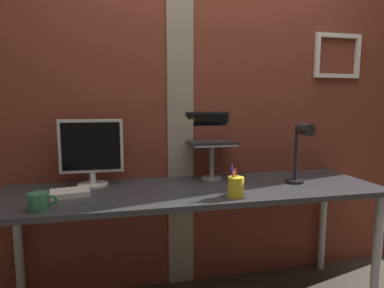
# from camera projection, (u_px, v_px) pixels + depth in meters

# --- Properties ---
(brick_wall_back) EXTENTS (3.45, 0.16, 2.56)m
(brick_wall_back) POSITION_uv_depth(u_px,v_px,m) (202.00, 101.00, 2.16)
(brick_wall_back) COLOR brown
(brick_wall_back) RESTS_ON ground_plane
(desk) EXTENTS (2.23, 0.64, 0.77)m
(desk) POSITION_uv_depth(u_px,v_px,m) (196.00, 200.00, 1.83)
(desk) COLOR #333338
(desk) RESTS_ON ground_plane
(monitor) EXTENTS (0.37, 0.18, 0.40)m
(monitor) POSITION_uv_depth(u_px,v_px,m) (92.00, 149.00, 1.86)
(monitor) COLOR silver
(monitor) RESTS_ON desk
(laptop_stand) EXTENTS (0.28, 0.22, 0.24)m
(laptop_stand) POSITION_uv_depth(u_px,v_px,m) (212.00, 155.00, 2.03)
(laptop_stand) COLOR gray
(laptop_stand) RESTS_ON desk
(laptop) EXTENTS (0.31, 0.26, 0.20)m
(laptop) POSITION_uv_depth(u_px,v_px,m) (209.00, 134.00, 2.07)
(laptop) COLOR black
(laptop) RESTS_ON laptop_stand
(desk_lamp) EXTENTS (0.12, 0.20, 0.38)m
(desk_lamp) POSITION_uv_depth(u_px,v_px,m) (301.00, 147.00, 1.88)
(desk_lamp) COLOR black
(desk_lamp) RESTS_ON desk
(pen_cup) EXTENTS (0.09, 0.09, 0.17)m
(pen_cup) POSITION_uv_depth(u_px,v_px,m) (236.00, 187.00, 1.64)
(pen_cup) COLOR yellow
(pen_cup) RESTS_ON desk
(coffee_mug) EXTENTS (0.13, 0.09, 0.08)m
(coffee_mug) POSITION_uv_depth(u_px,v_px,m) (39.00, 201.00, 1.44)
(coffee_mug) COLOR #33724C
(coffee_mug) RESTS_ON desk
(paper_clutter_stack) EXTENTS (0.22, 0.18, 0.03)m
(paper_clutter_stack) POSITION_uv_depth(u_px,v_px,m) (70.00, 193.00, 1.67)
(paper_clutter_stack) COLOR silver
(paper_clutter_stack) RESTS_ON desk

